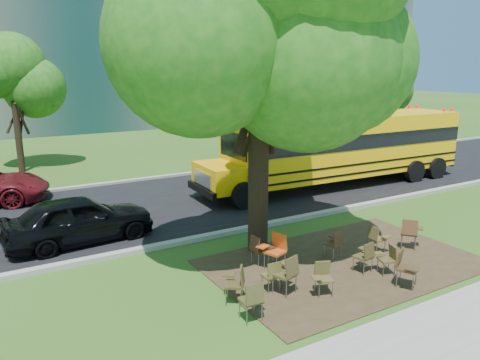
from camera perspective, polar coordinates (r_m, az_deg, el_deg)
ground at (r=12.56m, az=7.61°, el=-10.22°), size 160.00×160.00×0.00m
dirt_patch at (r=12.82m, az=12.59°, el=-9.86°), size 7.00×4.50×0.03m
asphalt_road at (r=18.22m, az=-6.06°, el=-2.49°), size 80.00×8.00×0.04m
kerb_near at (r=14.83m, az=0.43°, el=-6.01°), size 80.00×0.25×0.14m
kerb_far at (r=21.90m, az=-10.55°, el=0.23°), size 80.00×0.25×0.14m
building_right at (r=56.88m, az=3.21°, el=21.11°), size 30.00×16.00×25.00m
bg_tree_2 at (r=25.08m, az=-25.97°, el=10.35°), size 4.80×4.80×6.62m
bg_tree_3 at (r=27.54m, az=3.01°, el=13.54°), size 5.60×5.60×7.84m
bg_tree_4 at (r=31.96m, az=16.34°, el=11.80°), size 5.00×5.00×6.85m
main_tree at (r=12.47m, az=2.43°, el=18.63°), size 7.14×7.14×9.73m
school_bus at (r=20.84m, az=12.62°, el=4.17°), size 12.49×3.25×3.03m
chair_0 at (r=9.70m, az=1.60°, el=-14.09°), size 0.60×0.51×0.87m
chair_1 at (r=10.90m, az=4.04°, el=-11.25°), size 0.52×0.45×0.77m
chair_2 at (r=10.75m, az=5.81°, el=-10.94°), size 0.65×0.72×0.96m
chair_3 at (r=10.91m, az=10.03°, el=-11.35°), size 0.63×0.49×0.78m
chair_4 at (r=12.21m, az=15.04°, el=-8.69°), size 0.56×0.56×0.83m
chair_5 at (r=11.70m, az=19.46°, el=-9.72°), size 0.62×0.75×0.92m
chair_6 at (r=12.30m, az=17.60°, el=-8.88°), size 0.48×0.61×0.77m
chair_7 at (r=14.06m, az=20.06°, el=-5.83°), size 0.79×0.62×0.92m
chair_8 at (r=10.41m, az=-0.42°, el=-12.15°), size 0.57×0.72×0.85m
chair_9 at (r=12.02m, az=4.32°, el=-8.20°), size 0.73×0.65×0.95m
chair_10 at (r=12.20m, az=2.34°, el=-8.22°), size 0.51×0.55×0.83m
chair_11 at (r=12.87m, az=11.51°, el=-7.35°), size 0.55×0.56×0.82m
chair_12 at (r=13.57m, az=16.33°, el=-6.64°), size 0.46×0.52×0.78m
black_car at (r=14.49m, az=-18.97°, el=-4.54°), size 4.36×2.05×1.44m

